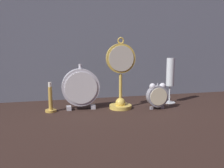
% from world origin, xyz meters
% --- Properties ---
extents(ground_plane, '(4.00, 4.00, 0.00)m').
position_xyz_m(ground_plane, '(0.00, 0.00, 0.00)').
color(ground_plane, black).
extents(fabric_backdrop_drape, '(1.55, 0.01, 0.74)m').
position_xyz_m(fabric_backdrop_drape, '(0.00, 0.33, 0.37)').
color(fabric_backdrop_drape, slate).
rests_on(fabric_backdrop_drape, ground_plane).
extents(pocket_watch_on_stand, '(0.13, 0.10, 0.32)m').
position_xyz_m(pocket_watch_on_stand, '(0.04, 0.08, 0.14)').
color(pocket_watch_on_stand, gold).
rests_on(pocket_watch_on_stand, ground_plane).
extents(alarm_clock_twin_bell, '(0.10, 0.03, 0.12)m').
position_xyz_m(alarm_clock_twin_bell, '(0.20, 0.03, 0.07)').
color(alarm_clock_twin_bell, gray).
rests_on(alarm_clock_twin_bell, ground_plane).
extents(mantel_clock_silver, '(0.17, 0.04, 0.20)m').
position_xyz_m(mantel_clock_silver, '(-0.14, 0.10, 0.10)').
color(mantel_clock_silver, silver).
rests_on(mantel_clock_silver, ground_plane).
extents(champagne_flute, '(0.06, 0.06, 0.22)m').
position_xyz_m(champagne_flute, '(0.31, 0.13, 0.14)').
color(champagne_flute, silver).
rests_on(champagne_flute, ground_plane).
extents(brass_candlestick, '(0.05, 0.05, 0.13)m').
position_xyz_m(brass_candlestick, '(-0.27, 0.09, 0.04)').
color(brass_candlestick, gold).
rests_on(brass_candlestick, ground_plane).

